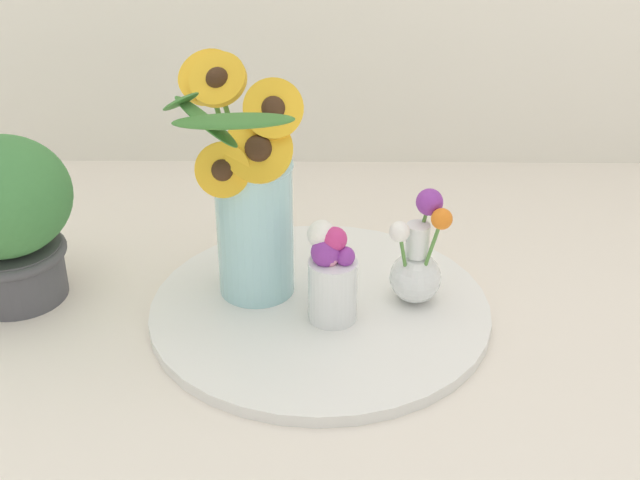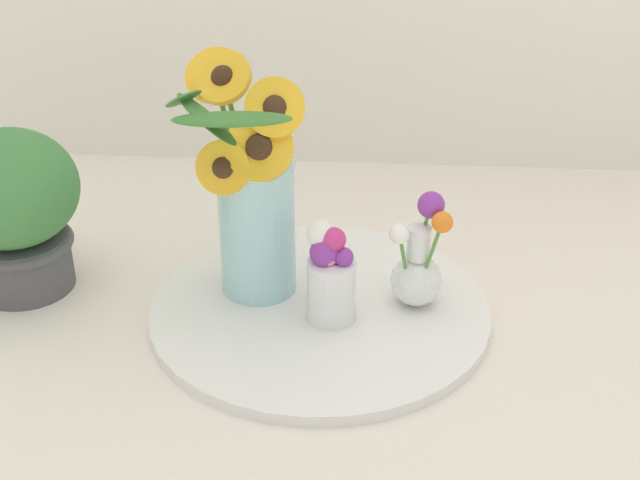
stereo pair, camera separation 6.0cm
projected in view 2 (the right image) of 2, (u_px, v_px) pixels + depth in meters
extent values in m
plane|color=silver|center=(312.00, 335.00, 1.19)|extent=(6.00, 6.00, 0.00)
cylinder|color=white|center=(320.00, 310.00, 1.22)|extent=(0.47, 0.47, 0.02)
cylinder|color=#9ED1D6|center=(257.00, 229.00, 1.22)|extent=(0.10, 0.10, 0.19)
torus|color=#9ED1D6|center=(255.00, 164.00, 1.17)|extent=(0.11, 0.11, 0.01)
cylinder|color=#4C8438|center=(248.00, 173.00, 1.21)|extent=(0.07, 0.06, 0.24)
cylinder|color=gold|center=(223.00, 77.00, 1.17)|extent=(0.09, 0.06, 0.08)
sphere|color=#382314|center=(223.00, 77.00, 1.17)|extent=(0.03, 0.03, 0.03)
cylinder|color=#4C8438|center=(253.00, 210.00, 1.17)|extent=(0.03, 0.01, 0.18)
cylinder|color=gold|center=(259.00, 148.00, 1.12)|extent=(0.10, 0.06, 0.09)
sphere|color=#382314|center=(259.00, 148.00, 1.12)|extent=(0.04, 0.04, 0.04)
cylinder|color=#4C8438|center=(245.00, 216.00, 1.19)|extent=(0.04, 0.05, 0.16)
cylinder|color=gold|center=(224.00, 167.00, 1.13)|extent=(0.09, 0.03, 0.09)
sphere|color=#382314|center=(224.00, 167.00, 1.13)|extent=(0.03, 0.03, 0.03)
cylinder|color=#4C8438|center=(239.00, 171.00, 1.22)|extent=(0.07, 0.07, 0.24)
cylinder|color=gold|center=(214.00, 75.00, 1.20)|extent=(0.09, 0.07, 0.08)
sphere|color=#382314|center=(214.00, 75.00, 1.20)|extent=(0.03, 0.03, 0.03)
cylinder|color=#4C8438|center=(265.00, 186.00, 1.19)|extent=(0.04, 0.03, 0.23)
cylinder|color=gold|center=(275.00, 108.00, 1.12)|extent=(0.09, 0.05, 0.08)
sphere|color=#382314|center=(275.00, 108.00, 1.12)|extent=(0.03, 0.03, 0.03)
ellipsoid|color=#38702D|center=(184.00, 99.00, 1.12)|extent=(0.06, 0.12, 0.07)
ellipsoid|color=#38702D|center=(206.00, 119.00, 1.09)|extent=(0.11, 0.11, 0.07)
ellipsoid|color=#38702D|center=(231.00, 118.00, 1.05)|extent=(0.16, 0.09, 0.03)
cylinder|color=white|center=(331.00, 290.00, 1.17)|extent=(0.07, 0.07, 0.09)
cylinder|color=#4C8438|center=(331.00, 277.00, 1.17)|extent=(0.02, 0.01, 0.08)
sphere|color=purple|center=(325.00, 253.00, 1.15)|extent=(0.04, 0.04, 0.04)
cylinder|color=#4C8438|center=(341.00, 281.00, 1.17)|extent=(0.01, 0.01, 0.08)
sphere|color=purple|center=(344.00, 257.00, 1.14)|extent=(0.03, 0.03, 0.03)
cylinder|color=#4C8438|center=(325.00, 269.00, 1.17)|extent=(0.02, 0.02, 0.10)
sphere|color=white|center=(321.00, 234.00, 1.15)|extent=(0.04, 0.04, 0.04)
cylinder|color=#4C8438|center=(325.00, 283.00, 1.16)|extent=(0.01, 0.01, 0.08)
sphere|color=pink|center=(327.00, 257.00, 1.15)|extent=(0.03, 0.03, 0.03)
cylinder|color=#4C8438|center=(331.00, 272.00, 1.17)|extent=(0.01, 0.01, 0.10)
sphere|color=#C6337A|center=(334.00, 240.00, 1.14)|extent=(0.03, 0.03, 0.03)
sphere|color=white|center=(416.00, 280.00, 1.21)|extent=(0.07, 0.07, 0.07)
cylinder|color=white|center=(419.00, 243.00, 1.18)|extent=(0.03, 0.03, 0.05)
cylinder|color=#568E42|center=(405.00, 264.00, 1.18)|extent=(0.02, 0.02, 0.10)
sphere|color=white|center=(399.00, 234.00, 1.15)|extent=(0.03, 0.03, 0.03)
cylinder|color=#568E42|center=(432.00, 252.00, 1.17)|extent=(0.03, 0.01, 0.09)
sphere|color=orange|center=(442.00, 222.00, 1.14)|extent=(0.03, 0.03, 0.03)
cylinder|color=#568E42|center=(419.00, 246.00, 1.20)|extent=(0.03, 0.01, 0.12)
sphere|color=purple|center=(431.00, 205.00, 1.16)|extent=(0.04, 0.04, 0.04)
cylinder|color=#4C4C51|center=(23.00, 262.00, 1.28)|extent=(0.14, 0.14, 0.08)
torus|color=#4C4C51|center=(20.00, 243.00, 1.26)|extent=(0.15, 0.15, 0.02)
ellipsoid|color=#3D7A3D|center=(9.00, 188.00, 1.22)|extent=(0.19, 0.19, 0.16)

